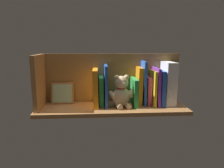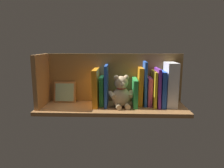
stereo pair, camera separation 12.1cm
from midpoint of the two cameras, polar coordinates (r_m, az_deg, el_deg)
The scene contains 16 objects.
ground_plane at distance 124.11cm, azimuth 2.80°, elevation -6.65°, with size 87.73×27.49×2.20cm, color #9E6B3D.
shelf_back_panel at distance 131.52cm, azimuth 2.81°, elevation 1.73°, with size 87.73×1.50×30.74cm, color olive.
shelf_side_divider at distance 126.71cm, azimuth -16.42°, elevation 0.95°, with size 2.40×21.49×30.74cm, color #9E6B3D.
dictionary_thick_white at distance 128.55cm, azimuth 18.54°, elevation -0.11°, with size 6.21×15.06×25.97cm, color white.
book_0 at distance 127.36cm, azimuth 16.36°, elevation -1.22°, with size 2.45×15.96×21.03cm, color blue.
book_1 at distance 126.43cm, azimuth 15.23°, elevation -0.89°, with size 1.53×16.27×22.57cm, color purple.
book_2 at distance 126.26cm, azimuth 14.25°, elevation -1.22°, with size 1.40×15.97×21.02cm, color yellow.
book_3 at distance 127.64cm, azimuth 12.92°, elevation -1.96°, with size 2.46×12.89×16.97cm, color #B23F72.
book_4 at distance 126.31cm, azimuth 11.83°, elevation 0.14°, with size 1.48×12.71×26.44cm, color blue.
book_5 at distance 126.53cm, azimuth 10.53°, elevation -0.65°, with size 2.73×12.07×22.71cm, color orange.
book_6 at distance 124.49cm, azimuth 9.14°, elevation -2.30°, with size 2.50×16.78×16.30cm, color green.
teddy_bear at distance 120.46cm, azimuth 5.47°, elevation -2.56°, with size 15.13×13.54×18.98cm.
book_7 at distance 123.05cm, azimuth 1.22°, elevation -0.40°, with size 1.59×16.05×24.35cm, color blue.
book_8 at distance 125.21cm, azimuth -0.04°, elevation -1.85°, with size 2.58×13.29×17.29cm, color green.
book_9 at distance 122.80cm, azimuth -1.66°, elevation -0.97°, with size 2.89×17.54×22.07cm, color orange.
picture_frame_leaning at distance 132.74cm, azimuth -10.48°, elevation -2.25°, with size 13.79×4.49×13.29cm.
Camera 2 is at (-4.34, 118.43, 36.23)cm, focal length 32.90 mm.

